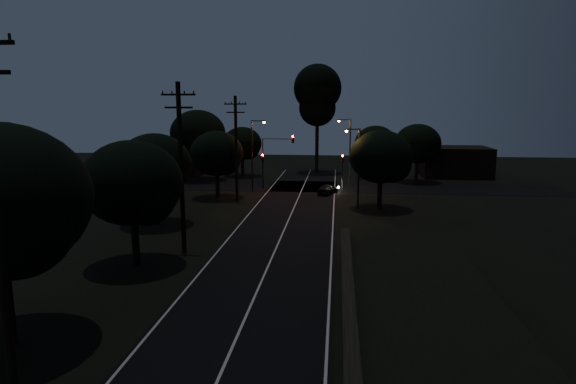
{
  "coord_description": "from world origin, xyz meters",
  "views": [
    {
      "loc": [
        4.04,
        -14.88,
        9.46
      ],
      "look_at": [
        0.0,
        24.0,
        2.5
      ],
      "focal_mm": 30.0,
      "sensor_mm": 36.0,
      "label": 1
    }
  ],
  "objects_px": {
    "utility_pole_far": "(236,147)",
    "streetlight_c": "(357,162)",
    "signal_right": "(343,165)",
    "tall_pine": "(317,95)",
    "streetlight_a": "(254,150)",
    "streetlight_b": "(348,147)",
    "car": "(328,189)",
    "utility_pole_mid": "(181,165)",
    "signal_mast": "(277,152)",
    "signal_left": "(263,164)"
  },
  "relations": [
    {
      "from": "tall_pine",
      "to": "signal_mast",
      "type": "bearing_deg",
      "value": -104.62
    },
    {
      "from": "streetlight_b",
      "to": "car",
      "type": "relative_size",
      "value": 2.44
    },
    {
      "from": "streetlight_a",
      "to": "streetlight_b",
      "type": "height_order",
      "value": "same"
    },
    {
      "from": "signal_left",
      "to": "car",
      "type": "relative_size",
      "value": 1.25
    },
    {
      "from": "utility_pole_far",
      "to": "tall_pine",
      "type": "bearing_deg",
      "value": 73.07
    },
    {
      "from": "utility_pole_mid",
      "to": "streetlight_c",
      "type": "xyz_separation_m",
      "value": [
        11.83,
        15.0,
        -1.39
      ]
    },
    {
      "from": "streetlight_c",
      "to": "signal_left",
      "type": "bearing_deg",
      "value": 136.24
    },
    {
      "from": "utility_pole_mid",
      "to": "utility_pole_far",
      "type": "height_order",
      "value": "utility_pole_mid"
    },
    {
      "from": "signal_mast",
      "to": "streetlight_b",
      "type": "xyz_separation_m",
      "value": [
        8.22,
        4.01,
        0.3
      ]
    },
    {
      "from": "car",
      "to": "tall_pine",
      "type": "bearing_deg",
      "value": -60.13
    },
    {
      "from": "tall_pine",
      "to": "streetlight_b",
      "type": "relative_size",
      "value": 1.93
    },
    {
      "from": "streetlight_c",
      "to": "tall_pine",
      "type": "bearing_deg",
      "value": 100.93
    },
    {
      "from": "streetlight_a",
      "to": "streetlight_b",
      "type": "bearing_deg",
      "value": 29.48
    },
    {
      "from": "tall_pine",
      "to": "streetlight_a",
      "type": "height_order",
      "value": "tall_pine"
    },
    {
      "from": "signal_left",
      "to": "tall_pine",
      "type": "bearing_deg",
      "value": 69.54
    },
    {
      "from": "utility_pole_mid",
      "to": "car",
      "type": "height_order",
      "value": "utility_pole_mid"
    },
    {
      "from": "utility_pole_mid",
      "to": "signal_right",
      "type": "relative_size",
      "value": 2.68
    },
    {
      "from": "utility_pole_mid",
      "to": "tall_pine",
      "type": "distance_m",
      "value": 40.96
    },
    {
      "from": "utility_pole_mid",
      "to": "streetlight_b",
      "type": "height_order",
      "value": "utility_pole_mid"
    },
    {
      "from": "streetlight_b",
      "to": "tall_pine",
      "type": "bearing_deg",
      "value": 111.38
    },
    {
      "from": "utility_pole_mid",
      "to": "signal_mast",
      "type": "xyz_separation_m",
      "value": [
        3.09,
        24.99,
        -1.4
      ]
    },
    {
      "from": "streetlight_b",
      "to": "signal_mast",
      "type": "bearing_deg",
      "value": -154.01
    },
    {
      "from": "utility_pole_mid",
      "to": "streetlight_a",
      "type": "relative_size",
      "value": 1.38
    },
    {
      "from": "signal_right",
      "to": "streetlight_c",
      "type": "xyz_separation_m",
      "value": [
        1.23,
        -9.99,
        1.51
      ]
    },
    {
      "from": "tall_pine",
      "to": "streetlight_a",
      "type": "xyz_separation_m",
      "value": [
        -6.31,
        -17.0,
        -6.5
      ]
    },
    {
      "from": "utility_pole_far",
      "to": "streetlight_c",
      "type": "xyz_separation_m",
      "value": [
        11.83,
        -2.0,
        -1.13
      ]
    },
    {
      "from": "tall_pine",
      "to": "streetlight_b",
      "type": "xyz_separation_m",
      "value": [
        4.31,
        -11.0,
        -6.5
      ]
    },
    {
      "from": "streetlight_a",
      "to": "car",
      "type": "relative_size",
      "value": 2.44
    },
    {
      "from": "streetlight_c",
      "to": "streetlight_b",
      "type": "bearing_deg",
      "value": 92.14
    },
    {
      "from": "signal_right",
      "to": "streetlight_c",
      "type": "bearing_deg",
      "value": -82.98
    },
    {
      "from": "tall_pine",
      "to": "streetlight_c",
      "type": "bearing_deg",
      "value": -79.07
    },
    {
      "from": "signal_mast",
      "to": "car",
      "type": "xyz_separation_m",
      "value": [
        5.92,
        -2.86,
        -3.78
      ]
    },
    {
      "from": "streetlight_c",
      "to": "streetlight_a",
      "type": "bearing_deg",
      "value": 144.31
    },
    {
      "from": "signal_mast",
      "to": "streetlight_b",
      "type": "height_order",
      "value": "streetlight_b"
    },
    {
      "from": "signal_left",
      "to": "signal_right",
      "type": "bearing_deg",
      "value": 0.0
    },
    {
      "from": "streetlight_b",
      "to": "streetlight_c",
      "type": "distance_m",
      "value": 14.01
    },
    {
      "from": "utility_pole_far",
      "to": "streetlight_c",
      "type": "distance_m",
      "value": 12.05
    },
    {
      "from": "streetlight_a",
      "to": "streetlight_c",
      "type": "xyz_separation_m",
      "value": [
        11.14,
        -8.0,
        -0.29
      ]
    },
    {
      "from": "utility_pole_far",
      "to": "tall_pine",
      "type": "relative_size",
      "value": 0.68
    },
    {
      "from": "utility_pole_mid",
      "to": "streetlight_a",
      "type": "distance_m",
      "value": 23.04
    },
    {
      "from": "streetlight_a",
      "to": "streetlight_b",
      "type": "xyz_separation_m",
      "value": [
        10.61,
        6.0,
        0.0
      ]
    },
    {
      "from": "tall_pine",
      "to": "signal_left",
      "type": "relative_size",
      "value": 3.77
    },
    {
      "from": "streetlight_b",
      "to": "streetlight_c",
      "type": "xyz_separation_m",
      "value": [
        0.52,
        -14.0,
        -0.29
      ]
    },
    {
      "from": "utility_pole_far",
      "to": "signal_right",
      "type": "distance_m",
      "value": 13.53
    },
    {
      "from": "utility_pole_far",
      "to": "signal_mast",
      "type": "distance_m",
      "value": 8.64
    },
    {
      "from": "tall_pine",
      "to": "signal_right",
      "type": "height_order",
      "value": "tall_pine"
    },
    {
      "from": "streetlight_a",
      "to": "car",
      "type": "xyz_separation_m",
      "value": [
        8.32,
        -0.87,
        -4.08
      ]
    },
    {
      "from": "utility_pole_far",
      "to": "tall_pine",
      "type": "distance_m",
      "value": 24.7
    },
    {
      "from": "utility_pole_far",
      "to": "tall_pine",
      "type": "height_order",
      "value": "tall_pine"
    },
    {
      "from": "streetlight_b",
      "to": "car",
      "type": "bearing_deg",
      "value": -108.5
    }
  ]
}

